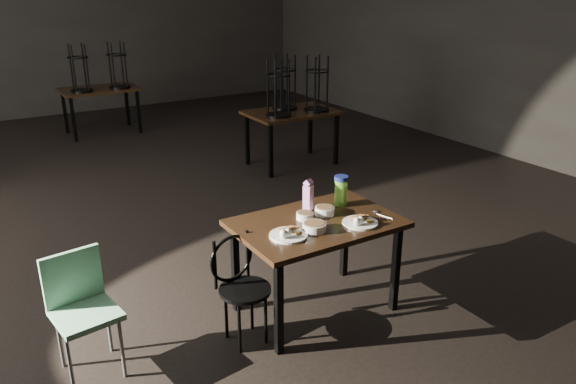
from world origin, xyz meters
TOP-DOWN VIEW (x-y plane):
  - main_table at (0.35, -2.12)m, footprint 1.20×0.80m
  - plate_left at (0.03, -2.23)m, footprint 0.27×0.27m
  - plate_right at (0.59, -2.33)m, footprint 0.26×0.26m
  - bowl_near at (0.30, -2.04)m, footprint 0.13×0.13m
  - bowl_far at (0.47, -2.04)m, footprint 0.15×0.15m
  - bowl_big at (0.24, -2.25)m, footprint 0.17×0.17m
  - juice_carton at (0.42, -1.90)m, footprint 0.08×0.08m
  - water_bottle at (0.69, -1.96)m, footprint 0.13×0.13m
  - spoon at (0.84, -2.22)m, footprint 0.06×0.21m
  - bentwood_chair at (-0.30, -2.13)m, footprint 0.38×0.37m
  - school_chair at (-1.32, -1.91)m, footprint 0.42×0.42m
  - bg_table_right at (2.14, 1.06)m, footprint 1.20×0.80m
  - bg_table_far at (0.37, 4.13)m, footprint 1.20×0.80m

SIDE VIEW (x-z plane):
  - bentwood_chair at x=-0.30m, z-range 0.07..0.84m
  - school_chair at x=-1.32m, z-range 0.08..0.90m
  - main_table at x=0.35m, z-range 0.30..1.05m
  - bg_table_far at x=0.37m, z-range 0.01..1.49m
  - spoon at x=0.84m, z-range 0.75..0.76m
  - plate_right at x=0.59m, z-range 0.73..0.82m
  - plate_left at x=0.03m, z-range 0.73..0.82m
  - bowl_near at x=0.30m, z-range 0.75..0.80m
  - bg_table_right at x=2.14m, z-range 0.04..1.52m
  - bowl_far at x=0.47m, z-range 0.75..0.81m
  - bowl_big at x=0.24m, z-range 0.75..0.81m
  - juice_carton at x=0.42m, z-range 0.74..0.99m
  - water_bottle at x=0.69m, z-range 0.75..0.99m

